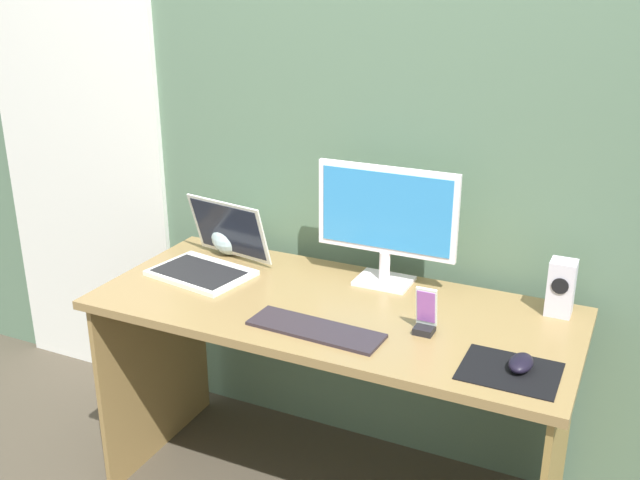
# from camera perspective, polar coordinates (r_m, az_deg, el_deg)

# --- Properties ---
(wall_back) EXTENTS (6.00, 0.04, 2.50)m
(wall_back) POSITION_cam_1_polar(r_m,az_deg,el_deg) (2.45, 4.97, 9.63)
(wall_back) COLOR #57745C
(wall_back) RESTS_ON ground_plane
(door_left) EXTENTS (0.82, 0.02, 2.02)m
(door_left) POSITION_cam_1_polar(r_m,az_deg,el_deg) (3.17, -18.28, 6.73)
(door_left) COLOR white
(door_left) RESTS_ON ground_plane
(desk) EXTENTS (1.49, 0.65, 0.73)m
(desk) POSITION_cam_1_polar(r_m,az_deg,el_deg) (2.33, 0.96, -8.36)
(desk) COLOR olive
(desk) RESTS_ON ground_plane
(monitor) EXTENTS (0.47, 0.14, 0.40)m
(monitor) POSITION_cam_1_polar(r_m,az_deg,el_deg) (2.34, 5.19, 1.63)
(monitor) COLOR white
(monitor) RESTS_ON desk
(speaker_right) EXTENTS (0.08, 0.08, 0.17)m
(speaker_right) POSITION_cam_1_polar(r_m,az_deg,el_deg) (2.28, 18.34, -3.56)
(speaker_right) COLOR silver
(speaker_right) RESTS_ON desk
(laptop) EXTENTS (0.37, 0.35, 0.23)m
(laptop) POSITION_cam_1_polar(r_m,az_deg,el_deg) (2.52, -8.57, -1.38)
(laptop) COLOR white
(laptop) RESTS_ON desk
(fishbowl) EXTENTS (0.14, 0.14, 0.14)m
(fishbowl) POSITION_cam_1_polar(r_m,az_deg,el_deg) (2.65, -6.97, 0.36)
(fishbowl) COLOR silver
(fishbowl) RESTS_ON desk
(keyboard_external) EXTENTS (0.40, 0.15, 0.01)m
(keyboard_external) POSITION_cam_1_polar(r_m,az_deg,el_deg) (2.10, -0.35, -7.01)
(keyboard_external) COLOR #2D242B
(keyboard_external) RESTS_ON desk
(mousepad) EXTENTS (0.25, 0.20, 0.00)m
(mousepad) POSITION_cam_1_polar(r_m,az_deg,el_deg) (1.97, 14.63, -9.90)
(mousepad) COLOR black
(mousepad) RESTS_ON desk
(mouse) EXTENTS (0.07, 0.10, 0.04)m
(mouse) POSITION_cam_1_polar(r_m,az_deg,el_deg) (1.97, 15.45, -9.26)
(mouse) COLOR black
(mouse) RESTS_ON mousepad
(phone_in_dock) EXTENTS (0.06, 0.05, 0.14)m
(phone_in_dock) POSITION_cam_1_polar(r_m,az_deg,el_deg) (2.10, 8.25, -5.98)
(phone_in_dock) COLOR black
(phone_in_dock) RESTS_ON desk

